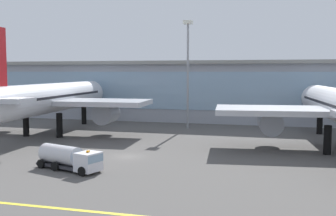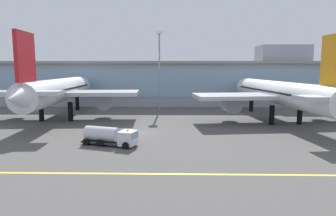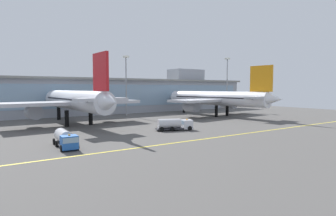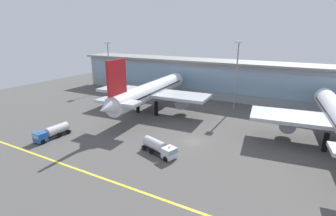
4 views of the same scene
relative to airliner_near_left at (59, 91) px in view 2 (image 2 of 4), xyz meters
name	(u,v)px [view 2 (image 2 of 4)]	position (x,y,z in m)	size (l,w,h in m)	color
ground_plane	(141,133)	(21.22, -15.30, -6.76)	(196.02, 196.02, 0.00)	#514F4C
taxiway_centreline_stripe	(121,174)	(21.22, -37.30, -6.76)	(156.82, 0.50, 0.01)	yellow
terminal_building	(161,82)	(22.80, 29.32, 0.84)	(143.01, 14.00, 19.57)	#9399A3
airliner_near_left	(59,91)	(0.00, 0.00, 0.00)	(37.84, 50.08, 18.48)	black
airliner_near_right	(280,94)	(51.13, -2.78, -0.33)	(39.23, 52.55, 17.60)	black
baggage_tug_near	(111,136)	(17.44, -24.47, -5.25)	(9.35, 5.26, 2.90)	black
apron_light_mast_east	(159,59)	(23.09, 15.34, 7.96)	(1.80, 1.80, 22.30)	gray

